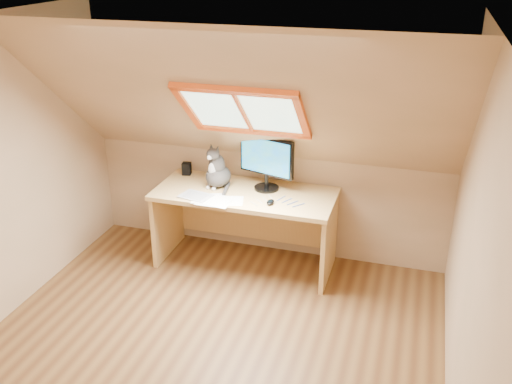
% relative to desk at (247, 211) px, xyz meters
% --- Properties ---
extents(ground, '(3.50, 3.50, 0.00)m').
position_rel_desk_xyz_m(ground, '(0.11, -1.45, -0.53)').
color(ground, brown).
rests_on(ground, ground).
extents(room_shell, '(3.52, 3.52, 2.41)m').
position_rel_desk_xyz_m(room_shell, '(0.11, -1.54, 0.90)').
color(room_shell, tan).
rests_on(room_shell, ground).
extents(desk, '(1.66, 0.73, 0.76)m').
position_rel_desk_xyz_m(desk, '(0.00, 0.00, 0.00)').
color(desk, tan).
rests_on(desk, ground).
extents(monitor, '(0.53, 0.23, 0.50)m').
position_rel_desk_xyz_m(monitor, '(0.17, 0.05, 0.52)').
color(monitor, black).
rests_on(monitor, desk).
extents(cat, '(0.31, 0.34, 0.43)m').
position_rel_desk_xyz_m(cat, '(-0.28, -0.02, 0.38)').
color(cat, '#3C3835').
rests_on(cat, desk).
extents(desk_speaker, '(0.10, 0.10, 0.12)m').
position_rel_desk_xyz_m(desk_speaker, '(-0.68, 0.18, 0.29)').
color(desk_speaker, black).
rests_on(desk_speaker, desk).
extents(graphics_tablet, '(0.32, 0.25, 0.01)m').
position_rel_desk_xyz_m(graphics_tablet, '(-0.39, -0.30, 0.23)').
color(graphics_tablet, '#B2B2B7').
rests_on(graphics_tablet, desk).
extents(mouse, '(0.07, 0.11, 0.03)m').
position_rel_desk_xyz_m(mouse, '(0.30, -0.25, 0.25)').
color(mouse, black).
rests_on(mouse, desk).
extents(papers, '(0.35, 0.30, 0.01)m').
position_rel_desk_xyz_m(papers, '(-0.18, -0.33, 0.23)').
color(papers, white).
rests_on(papers, desk).
extents(cables, '(0.51, 0.26, 0.01)m').
position_rel_desk_xyz_m(cables, '(0.35, -0.19, 0.23)').
color(cables, silver).
rests_on(cables, desk).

